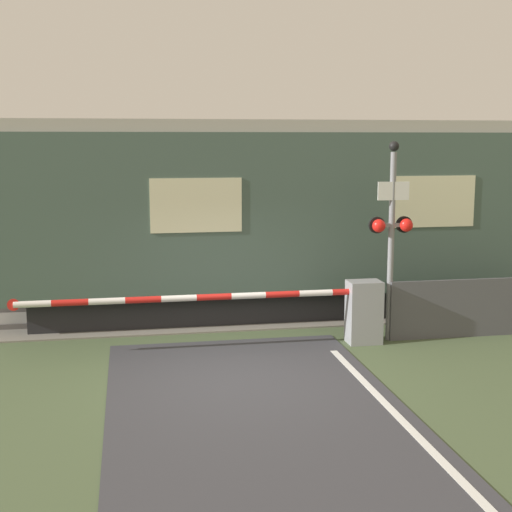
{
  "coord_description": "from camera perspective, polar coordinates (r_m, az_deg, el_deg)",
  "views": [
    {
      "loc": [
        -1.67,
        -10.55,
        3.66
      ],
      "look_at": [
        0.61,
        2.07,
        1.56
      ],
      "focal_mm": 50.0,
      "sensor_mm": 36.0,
      "label": 1
    }
  ],
  "objects": [
    {
      "name": "ground_plane",
      "position": [
        11.29,
        -1.22,
        -9.62
      ],
      "size": [
        80.0,
        80.0,
        0.0
      ],
      "primitive_type": "plane",
      "color": "#475638"
    },
    {
      "name": "track_bed",
      "position": [
        15.28,
        -3.7,
        -4.48
      ],
      "size": [
        36.0,
        3.2,
        0.13
      ],
      "color": "slate",
      "rests_on": "ground_plane"
    },
    {
      "name": "train",
      "position": [
        16.01,
        11.91,
        3.39
      ],
      "size": [
        17.28,
        2.84,
        4.04
      ],
      "color": "black",
      "rests_on": "ground_plane"
    },
    {
      "name": "crossing_barrier",
      "position": [
        12.89,
        6.12,
        -4.24
      ],
      "size": [
        6.47,
        0.44,
        1.14
      ],
      "color": "gray",
      "rests_on": "ground_plane"
    },
    {
      "name": "signal_post",
      "position": [
        13.08,
        10.8,
        2.15
      ],
      "size": [
        0.82,
        0.26,
        3.63
      ],
      "color": "gray",
      "rests_on": "ground_plane"
    },
    {
      "name": "roadside_fence",
      "position": [
        14.05,
        17.77,
        -3.94
      ],
      "size": [
        3.69,
        0.06,
        1.1
      ],
      "color": "#4C4C51",
      "rests_on": "ground_plane"
    }
  ]
}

